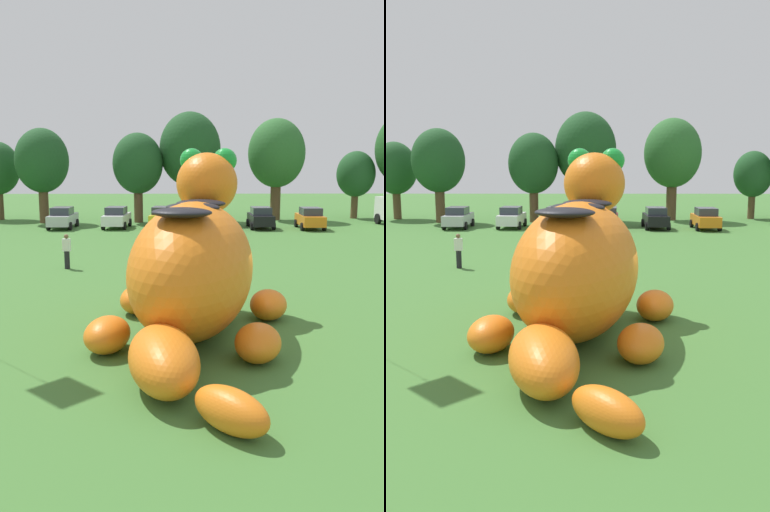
% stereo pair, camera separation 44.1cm
% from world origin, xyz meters
% --- Properties ---
extents(ground_plane, '(160.00, 160.00, 0.00)m').
position_xyz_m(ground_plane, '(0.00, 0.00, 0.00)').
color(ground_plane, '#427533').
extents(giant_inflatable_creature, '(6.39, 11.23, 5.60)m').
position_xyz_m(giant_inflatable_creature, '(-1.25, -0.36, 2.05)').
color(giant_inflatable_creature, orange).
rests_on(giant_inflatable_creature, ground).
extents(car_silver, '(1.99, 4.13, 1.72)m').
position_xyz_m(car_silver, '(-11.12, 26.98, 0.86)').
color(car_silver, '#B7BABF').
rests_on(car_silver, ground).
extents(car_white, '(2.16, 4.21, 1.72)m').
position_xyz_m(car_white, '(-6.82, 27.21, 0.86)').
color(car_white, white).
rests_on(car_white, ground).
extents(car_yellow, '(2.29, 4.27, 1.72)m').
position_xyz_m(car_yellow, '(-3.09, 27.40, 0.86)').
color(car_yellow, yellow).
rests_on(car_yellow, ground).
extents(car_red, '(2.19, 4.22, 1.72)m').
position_xyz_m(car_red, '(0.93, 26.84, 0.86)').
color(car_red, red).
rests_on(car_red, ground).
extents(car_black, '(1.95, 4.10, 1.72)m').
position_xyz_m(car_black, '(4.82, 26.75, 0.86)').
color(car_black, black).
rests_on(car_black, ground).
extents(car_orange, '(2.02, 4.14, 1.72)m').
position_xyz_m(car_orange, '(8.70, 26.23, 0.86)').
color(car_orange, orange).
rests_on(car_orange, ground).
extents(tree_mid_left, '(4.62, 4.62, 8.20)m').
position_xyz_m(tree_mid_left, '(-13.65, 31.19, 5.36)').
color(tree_mid_left, brown).
rests_on(tree_mid_left, ground).
extents(tree_centre_left, '(4.42, 4.42, 7.84)m').
position_xyz_m(tree_centre_left, '(-5.38, 31.58, 5.13)').
color(tree_centre_left, brown).
rests_on(tree_centre_left, ground).
extents(tree_centre, '(5.47, 5.47, 9.71)m').
position_xyz_m(tree_centre, '(-0.77, 32.52, 6.35)').
color(tree_centre, brown).
rests_on(tree_centre, ground).
extents(tree_centre_right, '(5.21, 5.21, 9.25)m').
position_xyz_m(tree_centre_right, '(7.17, 33.50, 6.05)').
color(tree_centre_right, brown).
rests_on(tree_centre_right, ground).
extents(tree_mid_right, '(3.58, 3.58, 6.36)m').
position_xyz_m(tree_mid_right, '(15.00, 34.76, 4.16)').
color(tree_mid_right, brown).
rests_on(tree_mid_right, ground).
extents(spectator_near_inflatable, '(0.38, 0.26, 1.71)m').
position_xyz_m(spectator_near_inflatable, '(-7.20, 10.00, 0.85)').
color(spectator_near_inflatable, black).
rests_on(spectator_near_inflatable, ground).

